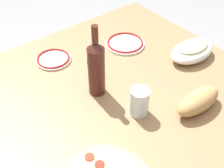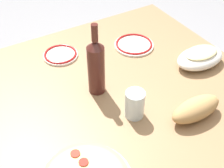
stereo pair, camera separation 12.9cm
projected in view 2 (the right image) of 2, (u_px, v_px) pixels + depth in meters
name	position (u px, v px, depth m)	size (l,w,h in m)	color
dining_table	(112.00, 107.00, 1.38)	(1.22, 1.08, 0.71)	#93704C
baked_pasta_dish	(200.00, 57.00, 1.41)	(0.24, 0.15, 0.08)	white
wine_bottle	(96.00, 66.00, 1.22)	(0.07, 0.07, 0.32)	#471E19
water_glass	(136.00, 104.00, 1.16)	(0.08, 0.08, 0.11)	silver
side_plate_near	(61.00, 55.00, 1.48)	(0.17, 0.17, 0.02)	white
side_plate_far	(134.00, 44.00, 1.54)	(0.20, 0.20, 0.02)	white
bread_loaf	(196.00, 109.00, 1.16)	(0.22, 0.09, 0.08)	tan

